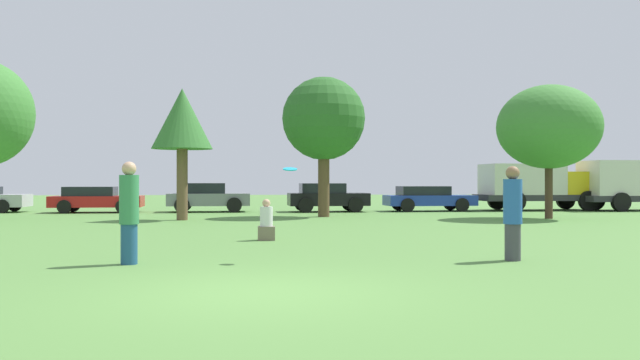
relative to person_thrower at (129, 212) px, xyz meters
The scene contains 14 objects.
ground_plane 4.09m from the person_thrower, 53.80° to the right, with size 120.00×120.00×0.00m, color #54843D.
person_thrower is the anchor object (origin of this frame).
person_catcher 7.10m from the person_thrower, ahead, with size 0.35×0.35×1.78m.
frisbee 3.02m from the person_thrower, ahead, with size 0.27×0.27×0.08m.
bystander_sitting 5.23m from the person_thrower, 61.16° to the left, with size 0.43×0.36×1.04m.
tree_1 13.63m from the person_thrower, 92.58° to the left, with size 2.31×2.31×5.02m.
tree_2 16.19m from the person_thrower, 71.70° to the left, with size 3.45×3.45×5.81m.
tree_3 19.06m from the person_thrower, 43.36° to the left, with size 4.05×4.05×5.29m.
parked_car_red 20.39m from the person_thrower, 105.22° to the left, with size 4.22×2.11×1.21m.
parked_car_grey 19.82m from the person_thrower, 90.49° to the left, with size 3.96×2.20×1.38m.
parked_car_black 20.22m from the person_thrower, 74.07° to the left, with size 3.90×2.10×1.37m.
parked_car_blue 22.24m from the person_thrower, 61.66° to the left, with size 4.43×2.05×1.23m.
delivery_truck_yellow 25.82m from the person_thrower, 50.97° to the left, with size 6.17×2.70×2.33m.
delivery_truck_green 28.77m from the person_thrower, 42.48° to the left, with size 6.36×2.76×2.49m.
Camera 1 is at (0.00, -8.94, 1.51)m, focal length 37.05 mm.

